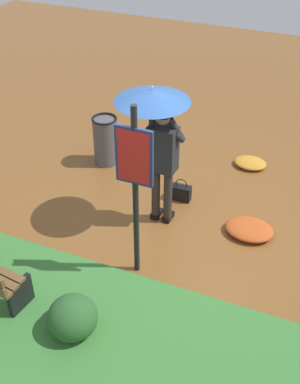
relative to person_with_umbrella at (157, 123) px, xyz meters
name	(u,v)px	position (x,y,z in m)	size (l,w,h in m)	color
ground_plane	(171,228)	(-0.28, 0.11, -1.55)	(18.00, 18.00, 0.00)	brown
person_with_umbrella	(157,123)	(0.00, 0.00, 0.00)	(0.96, 0.96, 2.04)	#2D2823
info_sign_post	(135,176)	(-0.17, 1.06, -0.11)	(0.44, 0.07, 2.30)	black
handbag	(181,192)	(-0.18, -0.57, -1.42)	(0.31, 0.15, 0.37)	black
trash_bin	(106,140)	(1.34, -1.08, -1.13)	(0.42, 0.42, 0.83)	#4C4C51
shrub_cluster	(71,316)	(0.11, 2.20, -1.32)	(0.61, 0.55, 0.50)	#285628
leaf_pile_near_person	(250,163)	(-0.93, -1.89, -1.49)	(0.54, 0.43, 0.12)	#C68428
leaf_pile_by_bench	(249,229)	(-1.32, -0.19, -1.48)	(0.67, 0.54, 0.15)	#B74C1E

